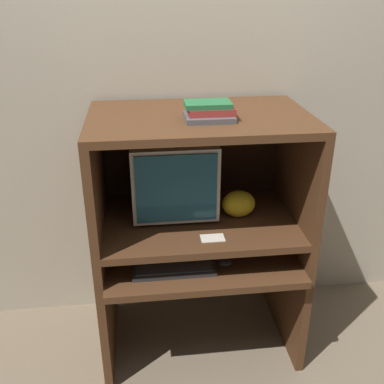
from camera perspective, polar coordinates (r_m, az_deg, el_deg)
ground_plane at (r=2.53m, az=1.85°, el=-22.74°), size 12.00×12.00×0.00m
wall_back at (r=2.48m, az=-0.25°, el=11.72°), size 6.00×0.06×2.60m
desk_base at (r=2.47m, az=1.01°, el=-11.87°), size 1.04×0.71×0.61m
desk_monitor_shelf at (r=2.32m, az=0.89°, el=-4.08°), size 1.04×0.66×0.17m
hutch_upper at (r=2.18m, az=0.84°, el=5.69°), size 1.04×0.66×0.54m
crt_monitor at (r=2.29m, az=-2.39°, el=2.23°), size 0.42×0.38×0.40m
keyboard at (r=2.20m, az=-2.34°, el=-9.54°), size 0.40×0.17×0.03m
mouse at (r=2.22m, az=4.20°, el=-8.98°), size 0.07×0.05×0.03m
snack_bag at (r=2.30m, az=5.95°, el=-1.49°), size 0.17×0.13×0.14m
book_stack at (r=2.02m, az=2.22°, el=10.23°), size 0.22×0.17×0.08m
paper_card at (r=2.13m, az=2.63°, el=-5.87°), size 0.11×0.07×0.00m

